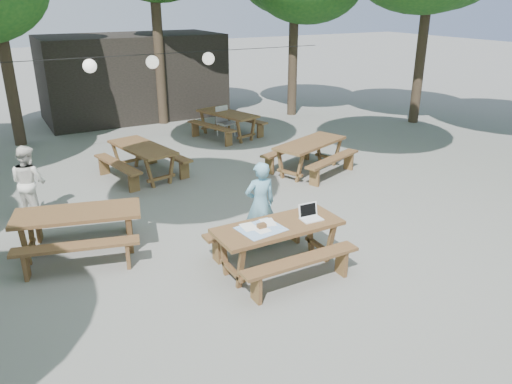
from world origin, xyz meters
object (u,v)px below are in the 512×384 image
at_px(picnic_table_nw, 80,232).
at_px(plastic_chair, 226,128).
at_px(second_person, 29,182).
at_px(woman, 260,204).
at_px(main_picnic_table, 278,246).

distance_m(picnic_table_nw, plastic_chair, 7.73).
distance_m(picnic_table_nw, second_person, 2.07).
distance_m(woman, plastic_chair, 7.21).
relative_size(main_picnic_table, woman, 1.35).
distance_m(second_person, plastic_chair, 6.90).
height_order(main_picnic_table, second_person, second_person).
bearing_deg(plastic_chair, second_person, -161.09).
distance_m(main_picnic_table, woman, 0.96).
bearing_deg(picnic_table_nw, woman, -7.48).
bearing_deg(second_person, picnic_table_nw, 158.70).
bearing_deg(second_person, plastic_chair, -94.47).
relative_size(main_picnic_table, plastic_chair, 2.22).
bearing_deg(plastic_chair, picnic_table_nw, -146.41).
bearing_deg(woman, second_person, -36.88).
height_order(woman, plastic_chair, woman).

